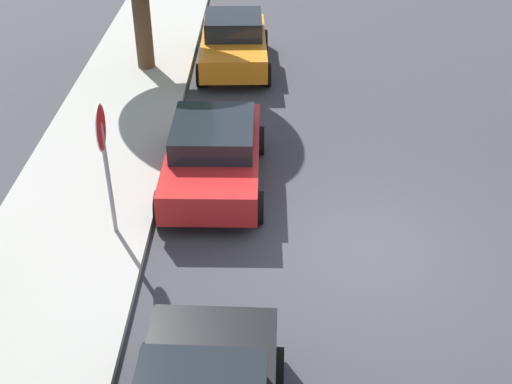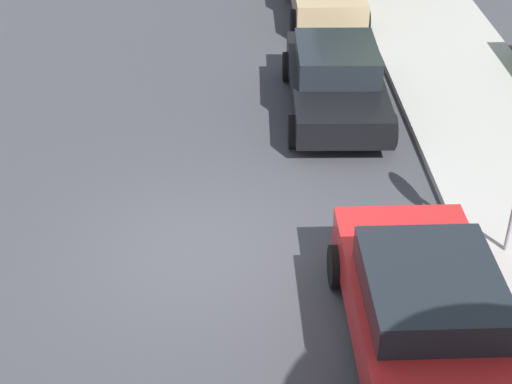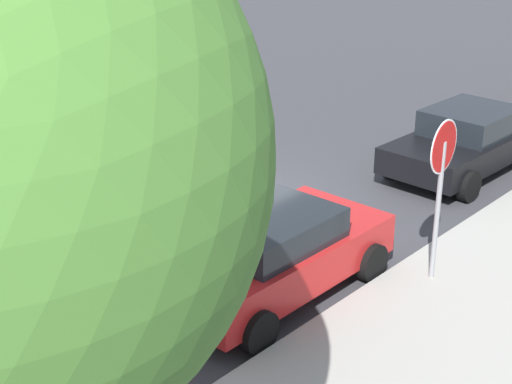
# 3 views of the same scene
# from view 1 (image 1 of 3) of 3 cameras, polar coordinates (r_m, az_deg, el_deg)

# --- Properties ---
(ground_plane) EXTENTS (60.00, 60.00, 0.00)m
(ground_plane) POSITION_cam_1_polar(r_m,az_deg,el_deg) (12.11, 9.92, -4.96)
(ground_plane) COLOR #38383D
(sidewalk_curb) EXTENTS (32.00, 3.10, 0.14)m
(sidewalk_curb) POSITION_cam_1_polar(r_m,az_deg,el_deg) (12.47, -16.71, -4.37)
(sidewalk_curb) COLOR #9E9B93
(sidewalk_curb) RESTS_ON ground_plane
(stop_sign) EXTENTS (0.84, 0.08, 2.74)m
(stop_sign) POSITION_cam_1_polar(r_m,az_deg,el_deg) (11.49, -13.36, 3.72)
(stop_sign) COLOR gray
(stop_sign) RESTS_ON ground_plane
(parked_car_red) EXTENTS (3.98, 2.12, 1.40)m
(parked_car_red) POSITION_cam_1_polar(r_m,az_deg,el_deg) (13.43, -3.78, 3.45)
(parked_car_red) COLOR red
(parked_car_red) RESTS_ON ground_plane
(parked_car_orange) EXTENTS (4.10, 2.19, 1.49)m
(parked_car_orange) POSITION_cam_1_polar(r_m,az_deg,el_deg) (19.31, -1.99, 13.18)
(parked_car_orange) COLOR orange
(parked_car_orange) RESTS_ON ground_plane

